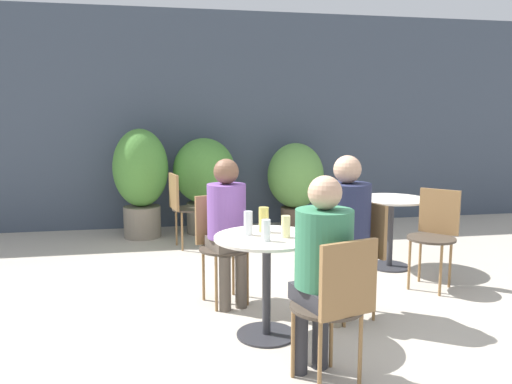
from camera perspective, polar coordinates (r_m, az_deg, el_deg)
name	(u,v)px	position (r m, az deg, el deg)	size (l,w,h in m)	color
ground_plane	(258,335)	(3.68, 0.25, -16.05)	(20.00, 20.00, 0.00)	#B2A899
storefront_wall	(207,120)	(7.12, -5.57, 8.16)	(10.00, 0.06, 3.00)	#3D4756
cafe_table_near	(267,262)	(3.50, 1.22, -8.01)	(0.73, 0.73, 0.72)	#2D2D33
cafe_table_far	(391,216)	(5.29, 15.17, -2.65)	(0.74, 0.74, 0.72)	#2D2D33
bistro_chair_0	(337,298)	(2.85, 9.24, -11.92)	(0.44, 0.46, 0.89)	#42382D
bistro_chair_1	(359,248)	(3.93, 11.72, -6.24)	(0.46, 0.44, 0.89)	#42382D
bistro_chair_2	(220,237)	(4.20, -4.11, -5.15)	(0.44, 0.46, 0.89)	#42382D
bistro_chair_3	(435,228)	(4.81, 19.78, -3.89)	(0.49, 0.48, 0.89)	#42382D
bistro_chair_4	(182,203)	(5.94, -8.42, -1.22)	(0.45, 0.43, 0.89)	#42382D
seated_person_0	(322,260)	(2.90, 7.57, -7.66)	(0.36, 0.38, 1.21)	#2D2D33
seated_person_1	(344,224)	(3.80, 10.05, -3.59)	(0.42, 0.40, 1.26)	gray
seated_person_2	(227,218)	(4.03, -3.30, -2.99)	(0.34, 0.36, 1.21)	brown
beer_glass_0	(248,223)	(3.47, -0.91, -3.57)	(0.06, 0.06, 0.17)	silver
beer_glass_1	(266,230)	(3.30, 1.16, -4.39)	(0.06, 0.06, 0.14)	silver
beer_glass_2	(286,227)	(3.40, 3.42, -3.96)	(0.06, 0.06, 0.15)	beige
beer_glass_3	(264,220)	(3.56, 0.89, -3.17)	(0.07, 0.07, 0.18)	#DBC65B
potted_plant_0	(141,177)	(6.54, -13.03, 1.74)	(0.70, 0.70, 1.40)	slate
potted_plant_1	(204,177)	(6.68, -5.94, 1.69)	(0.82, 0.82, 1.27)	slate
potted_plant_2	(295,179)	(6.91, 4.53, 1.49)	(0.78, 0.78, 1.19)	brown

